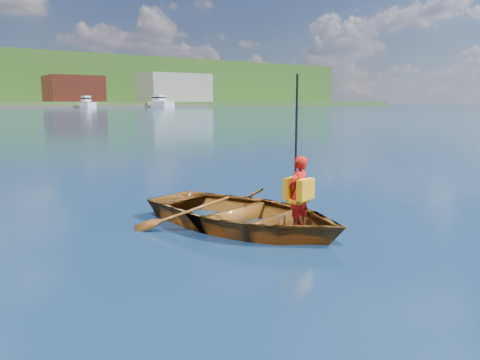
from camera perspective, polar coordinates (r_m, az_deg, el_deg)
ground at (r=7.79m, az=-6.93°, el=-4.91°), size 600.00×600.00×0.00m
rowboat at (r=7.27m, az=0.40°, el=-4.18°), size 3.32×4.01×0.72m
child_paddler at (r=6.79m, az=7.13°, el=-1.41°), size 0.44×0.42×2.22m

